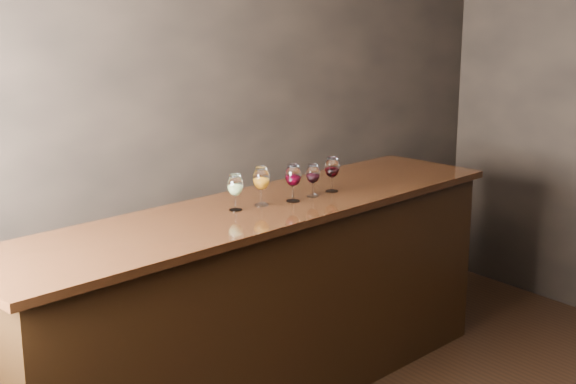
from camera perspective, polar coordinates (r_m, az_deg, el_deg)
room_shell at (r=3.41m, az=10.08°, el=5.12°), size 5.02×4.52×2.81m
bar_counter at (r=4.65m, az=-1.92°, el=-8.25°), size 3.29×1.08×1.13m
bar_top at (r=4.46m, az=-1.98°, el=-1.26°), size 3.40×1.17×0.04m
back_bar_shelf at (r=5.06m, az=-9.63°, el=-7.92°), size 2.52×0.40×0.91m
glass_white at (r=4.35m, az=-3.77°, el=0.43°), size 0.09×0.09×0.20m
glass_amber at (r=4.44m, az=-1.92°, el=0.90°), size 0.09×0.09×0.22m
glass_red_a at (r=4.52m, az=0.37°, el=1.12°), size 0.09×0.09×0.21m
glass_red_b at (r=4.65m, az=1.78°, el=1.25°), size 0.08×0.08×0.19m
glass_red_c at (r=4.76m, az=3.15°, el=1.69°), size 0.09×0.09×0.21m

